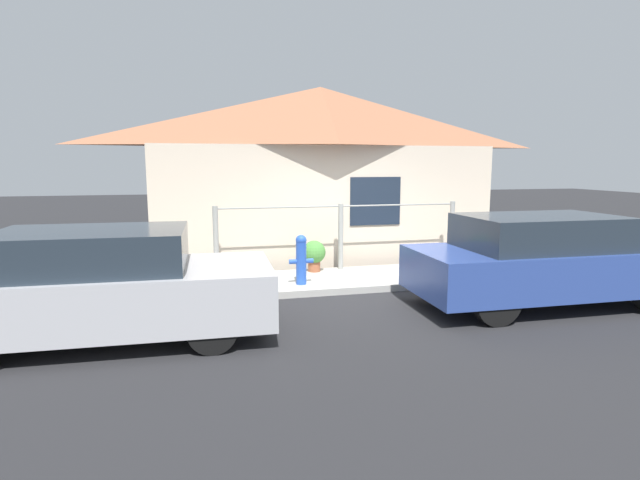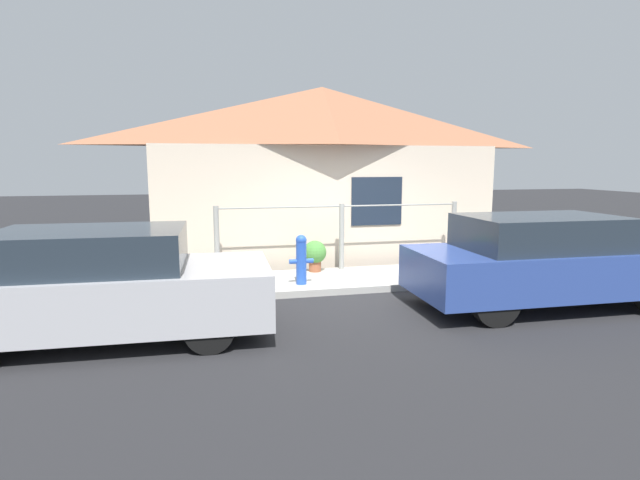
{
  "view_description": "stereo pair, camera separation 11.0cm",
  "coord_description": "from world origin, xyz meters",
  "px_view_note": "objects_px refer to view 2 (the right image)",
  "views": [
    {
      "loc": [
        -2.75,
        -7.77,
        2.17
      ],
      "look_at": [
        -0.72,
        0.3,
        0.9
      ],
      "focal_mm": 28.0,
      "sensor_mm": 36.0,
      "label": 1
    },
    {
      "loc": [
        -2.64,
        -7.79,
        2.17
      ],
      "look_at": [
        -0.72,
        0.3,
        0.9
      ],
      "focal_mm": 28.0,
      "sensor_mm": 36.0,
      "label": 2
    }
  ],
  "objects_px": {
    "potted_plant_near_hydrant": "(315,254)",
    "fire_hydrant": "(301,258)",
    "car_left": "(104,285)",
    "car_right": "(546,261)"
  },
  "relations": [
    {
      "from": "potted_plant_near_hydrant",
      "to": "fire_hydrant",
      "type": "bearing_deg",
      "value": -115.67
    },
    {
      "from": "car_left",
      "to": "car_right",
      "type": "distance_m",
      "value": 6.29
    },
    {
      "from": "car_right",
      "to": "potted_plant_near_hydrant",
      "type": "bearing_deg",
      "value": 138.71
    },
    {
      "from": "fire_hydrant",
      "to": "potted_plant_near_hydrant",
      "type": "bearing_deg",
      "value": 64.33
    },
    {
      "from": "car_right",
      "to": "potted_plant_near_hydrant",
      "type": "xyz_separation_m",
      "value": [
        -2.99,
        2.74,
        -0.25
      ]
    },
    {
      "from": "car_left",
      "to": "fire_hydrant",
      "type": "distance_m",
      "value": 3.36
    },
    {
      "from": "car_right",
      "to": "car_left",
      "type": "bearing_deg",
      "value": -178.82
    },
    {
      "from": "potted_plant_near_hydrant",
      "to": "car_left",
      "type": "bearing_deg",
      "value": -140.35
    },
    {
      "from": "fire_hydrant",
      "to": "potted_plant_near_hydrant",
      "type": "distance_m",
      "value": 1.05
    },
    {
      "from": "car_right",
      "to": "fire_hydrant",
      "type": "height_order",
      "value": "car_right"
    }
  ]
}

